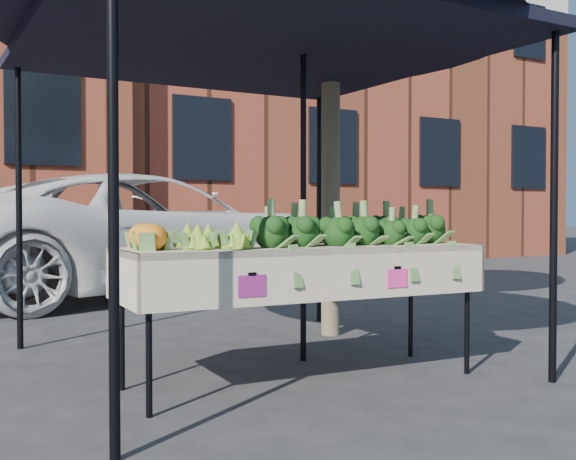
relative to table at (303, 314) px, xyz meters
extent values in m
plane|color=#262628|center=(0.20, -0.14, -0.45)|extent=(90.00, 90.00, 0.00)
cube|color=beige|center=(0.00, 0.00, 0.00)|extent=(2.44, 0.91, 0.90)
cube|color=#F22D8C|center=(-0.54, -0.40, 0.25)|extent=(0.17, 0.01, 0.12)
cube|color=#FE3093|center=(0.47, -0.40, 0.25)|extent=(0.17, 0.01, 0.12)
ellipsoid|color=black|center=(0.36, 0.03, 0.59)|extent=(1.55, 0.58, 0.27)
ellipsoid|color=#9DBF3C|center=(-0.66, 0.04, 0.56)|extent=(0.44, 0.58, 0.21)
ellipsoid|color=orange|center=(-1.03, 0.07, 0.55)|extent=(0.24, 0.44, 0.19)
imported|color=white|center=(0.62, 5.36, 2.50)|extent=(2.14, 2.99, 5.90)
cube|color=brown|center=(7.20, 12.36, 3.80)|extent=(12.00, 8.00, 8.50)
camera|label=1|loc=(-2.28, -3.84, 0.66)|focal=42.33mm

